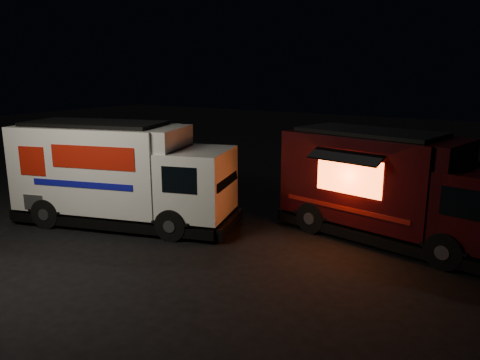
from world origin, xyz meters
TOP-DOWN VIEW (x-y plane):
  - ground at (0.00, 0.00)m, footprint 80.00×80.00m
  - white_truck at (-2.16, 0.74)m, footprint 7.40×4.30m
  - red_truck at (5.31, 3.70)m, footprint 6.93×3.66m

SIDE VIEW (x-z plane):
  - ground at x=0.00m, z-range 0.00..0.00m
  - red_truck at x=5.31m, z-range 0.00..3.06m
  - white_truck at x=-2.16m, z-range 0.00..3.18m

